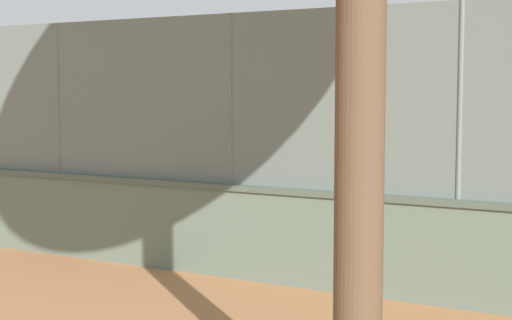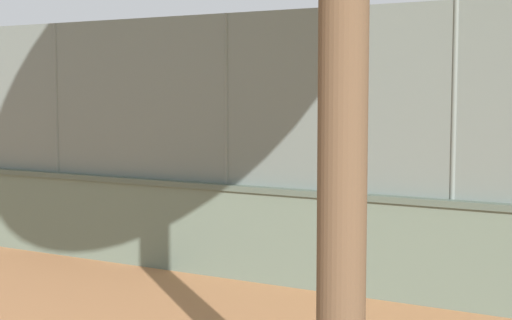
% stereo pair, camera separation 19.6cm
% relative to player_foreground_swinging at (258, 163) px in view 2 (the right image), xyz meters
% --- Properties ---
extents(ground_plane, '(260.00, 260.00, 0.00)m').
position_rel_player_foreground_swinging_xyz_m(ground_plane, '(-1.70, -4.19, -0.85)').
color(ground_plane, '#A36B42').
extents(perimeter_wall, '(32.59, 1.41, 1.31)m').
position_rel_player_foreground_swinging_xyz_m(perimeter_wall, '(-0.28, 7.35, -0.18)').
color(perimeter_wall, slate).
rests_on(perimeter_wall, ground_plane).
extents(fence_panel_on_wall, '(32.00, 1.09, 2.37)m').
position_rel_player_foreground_swinging_xyz_m(fence_panel_on_wall, '(-0.28, 7.35, 1.65)').
color(fence_panel_on_wall, slate).
rests_on(fence_panel_on_wall, perimeter_wall).
extents(player_foreground_swinging, '(0.88, 0.95, 1.45)m').
position_rel_player_foreground_swinging_xyz_m(player_foreground_swinging, '(0.00, 0.00, 0.00)').
color(player_foreground_swinging, '#B2B2B2').
rests_on(player_foreground_swinging, ground_plane).
extents(player_baseline_waiting, '(0.71, 1.22, 1.49)m').
position_rel_player_foreground_swinging_xyz_m(player_baseline_waiting, '(0.28, 4.32, 0.03)').
color(player_baseline_waiting, navy).
rests_on(player_baseline_waiting, ground_plane).
extents(sports_ball, '(0.07, 0.07, 0.07)m').
position_rel_player_foreground_swinging_xyz_m(sports_ball, '(0.52, 1.83, 0.49)').
color(sports_ball, '#3399D8').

